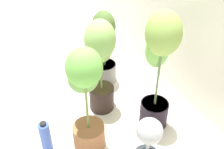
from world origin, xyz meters
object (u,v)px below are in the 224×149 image
at_px(potted_plant_back_right, 159,64).
at_px(potted_plant_front_right, 86,96).
at_px(floor_fan, 149,134).
at_px(nutrient_bottle, 46,137).
at_px(potted_plant_back_left, 104,44).
at_px(potted_plant_center, 100,59).

relative_size(potted_plant_back_right, potted_plant_front_right, 1.17).
bearing_deg(potted_plant_back_right, floor_fan, -39.96).
relative_size(potted_plant_front_right, nutrient_bottle, 3.08).
relative_size(potted_plant_back_left, nutrient_bottle, 2.65).
bearing_deg(potted_plant_front_right, nutrient_bottle, -106.10).
xyz_separation_m(potted_plant_back_right, potted_plant_center, (-0.36, -0.28, -0.09)).
height_order(potted_plant_back_left, potted_plant_front_right, potted_plant_front_right).
relative_size(potted_plant_back_right, floor_fan, 2.71).
xyz_separation_m(potted_plant_center, floor_fan, (0.63, 0.06, -0.24)).
distance_m(floor_fan, nutrient_bottle, 0.72).
bearing_deg(floor_fan, potted_plant_back_left, 18.17).
distance_m(potted_plant_back_left, potted_plant_front_right, 0.78).
relative_size(floor_fan, nutrient_bottle, 1.33).
xyz_separation_m(potted_plant_back_right, potted_plant_front_right, (-0.03, -0.54, -0.11)).
bearing_deg(nutrient_bottle, potted_plant_back_right, 82.05).
relative_size(potted_plant_back_left, floor_fan, 2.00).
bearing_deg(potted_plant_back_right, potted_plant_back_left, -171.64).
distance_m(potted_plant_back_right, nutrient_bottle, 0.94).
bearing_deg(potted_plant_back_right, potted_plant_center, -141.93).
height_order(potted_plant_front_right, nutrient_bottle, potted_plant_front_right).
height_order(potted_plant_center, floor_fan, potted_plant_center).
height_order(potted_plant_back_left, potted_plant_center, potted_plant_center).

